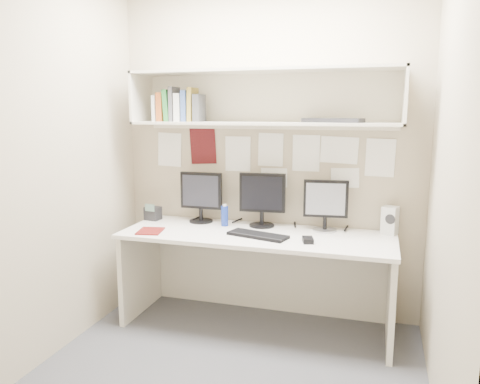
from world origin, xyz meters
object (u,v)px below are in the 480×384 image
(speaker, at_px, (390,220))
(maroon_notebook, at_px, (150,231))
(keyboard, at_px, (258,235))
(desk_phone, at_px, (153,213))
(desk, at_px, (256,280))
(monitor_center, at_px, (262,197))
(monitor_right, at_px, (326,203))
(monitor_left, at_px, (201,195))

(speaker, relative_size, maroon_notebook, 0.98)
(keyboard, xyz_separation_m, desk_phone, (-0.97, 0.26, 0.05))
(keyboard, xyz_separation_m, maroon_notebook, (-0.80, -0.10, -0.00))
(desk, relative_size, speaker, 9.68)
(desk, distance_m, speaker, 1.08)
(monitor_center, distance_m, maroon_notebook, 0.89)
(desk, height_order, speaker, speaker)
(monitor_center, bearing_deg, desk, -91.82)
(speaker, bearing_deg, monitor_right, -156.72)
(monitor_center, xyz_separation_m, desk_phone, (-0.92, -0.05, -0.18))
(monitor_left, distance_m, keyboard, 0.67)
(monitor_left, height_order, monitor_center, monitor_center)
(monitor_right, xyz_separation_m, keyboard, (-0.44, -0.32, -0.20))
(keyboard, distance_m, maroon_notebook, 0.81)
(maroon_notebook, xyz_separation_m, desk_phone, (-0.16, 0.36, 0.05))
(monitor_left, xyz_separation_m, keyboard, (0.56, -0.32, -0.21))
(speaker, bearing_deg, monitor_left, -159.34)
(desk, height_order, maroon_notebook, maroon_notebook)
(speaker, bearing_deg, monitor_center, -158.68)
(monitor_left, relative_size, monitor_center, 0.97)
(monitor_right, relative_size, desk_phone, 2.70)
(monitor_left, height_order, keyboard, monitor_left)
(monitor_left, xyz_separation_m, speaker, (1.46, 0.03, -0.12))
(monitor_right, distance_m, maroon_notebook, 1.33)
(desk, relative_size, desk_phone, 14.07)
(monitor_left, xyz_separation_m, desk_phone, (-0.41, -0.05, -0.17))
(keyboard, relative_size, maroon_notebook, 2.08)
(monitor_center, height_order, keyboard, monitor_center)
(monitor_left, relative_size, maroon_notebook, 1.92)
(monitor_right, relative_size, keyboard, 0.88)
(monitor_center, relative_size, desk_phone, 2.94)
(desk, height_order, monitor_left, monitor_left)
(desk, height_order, monitor_center, monitor_center)
(desk_phone, bearing_deg, monitor_center, 11.95)
(keyboard, bearing_deg, desk_phone, -179.99)
(desk, bearing_deg, desk_phone, 169.97)
(monitor_center, relative_size, speaker, 2.02)
(monitor_center, bearing_deg, monitor_left, 174.53)
(monitor_right, bearing_deg, monitor_center, 173.51)
(monitor_left, bearing_deg, desk, -22.89)
(keyboard, distance_m, desk_phone, 1.00)
(desk, distance_m, monitor_center, 0.63)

